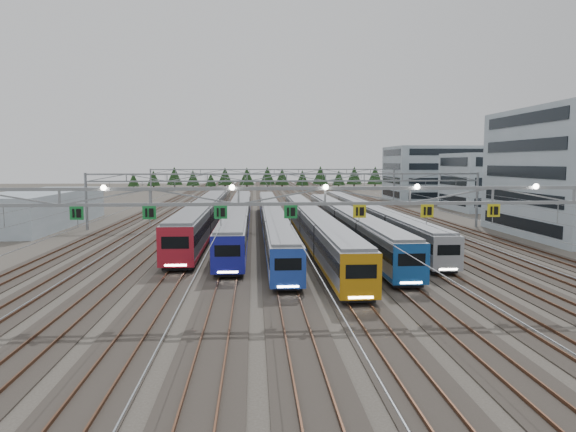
{
  "coord_description": "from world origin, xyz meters",
  "views": [
    {
      "loc": [
        -4.58,
        -32.97,
        9.5
      ],
      "look_at": [
        -0.85,
        23.78,
        3.5
      ],
      "focal_mm": 32.0,
      "sensor_mm": 36.0,
      "label": 1
    }
  ],
  "objects": [
    {
      "name": "gantry_mid",
      "position": [
        0.0,
        40.0,
        6.39
      ],
      "size": [
        56.36,
        0.36,
        8.0
      ],
      "color": "gray",
      "rests_on": "ground"
    },
    {
      "name": "train_a",
      "position": [
        -11.25,
        43.37,
        2.29
      ],
      "size": [
        3.13,
        66.76,
        4.08
      ],
      "color": "black",
      "rests_on": "ground"
    },
    {
      "name": "depot_bldg_mid",
      "position": [
        41.57,
        66.16,
        5.61
      ],
      "size": [
        14.0,
        16.0,
        11.22
      ],
      "primitive_type": "cube",
      "color": "#92A6AE",
      "rests_on": "ground"
    },
    {
      "name": "train_c",
      "position": [
        -2.25,
        35.78,
        1.95
      ],
      "size": [
        2.61,
        66.81,
        3.39
      ],
      "color": "black",
      "rests_on": "ground"
    },
    {
      "name": "gantry_far",
      "position": [
        0.0,
        85.0,
        6.39
      ],
      "size": [
        56.36,
        0.36,
        8.0
      ],
      "color": "gray",
      "rests_on": "ground"
    },
    {
      "name": "gantry_near",
      "position": [
        -0.05,
        -0.12,
        7.09
      ],
      "size": [
        56.36,
        0.61,
        8.08
      ],
      "color": "gray",
      "rests_on": "ground"
    },
    {
      "name": "train_f",
      "position": [
        11.25,
        38.69,
        1.95
      ],
      "size": [
        2.61,
        62.68,
        3.39
      ],
      "color": "black",
      "rests_on": "ground"
    },
    {
      "name": "train_b",
      "position": [
        -6.75,
        37.71,
        2.07
      ],
      "size": [
        2.79,
        60.81,
        3.63
      ],
      "color": "black",
      "rests_on": "ground"
    },
    {
      "name": "ground",
      "position": [
        0.0,
        0.0,
        0.0
      ],
      "size": [
        400.0,
        400.0,
        0.0
      ],
      "primitive_type": "plane",
      "color": "#47423A",
      "rests_on": "ground"
    },
    {
      "name": "west_shed",
      "position": [
        -36.37,
        45.0,
        2.57
      ],
      "size": [
        10.0,
        30.0,
        5.15
      ],
      "primitive_type": "cube",
      "color": "#92A6AE",
      "rests_on": "ground"
    },
    {
      "name": "train_e",
      "position": [
        6.75,
        30.1,
        2.05
      ],
      "size": [
        2.76,
        54.52,
        3.59
      ],
      "color": "black",
      "rests_on": "ground"
    },
    {
      "name": "track_bed",
      "position": [
        0.0,
        100.0,
        1.49
      ],
      "size": [
        54.0,
        260.0,
        5.42
      ],
      "color": "#2D2823",
      "rests_on": "ground"
    },
    {
      "name": "train_d",
      "position": [
        2.25,
        28.04,
        2.06
      ],
      "size": [
        2.78,
        58.06,
        3.62
      ],
      "color": "black",
      "rests_on": "ground"
    },
    {
      "name": "depot_bldg_north",
      "position": [
        39.92,
        90.98,
        6.63
      ],
      "size": [
        22.0,
        18.0,
        13.27
      ],
      "primitive_type": "cube",
      "color": "#92A6AE",
      "rests_on": "ground"
    },
    {
      "name": "treeline",
      "position": [
        -4.05,
        142.43,
        4.23
      ],
      "size": [
        87.5,
        5.6,
        7.02
      ],
      "color": "#332114",
      "rests_on": "ground"
    }
  ]
}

